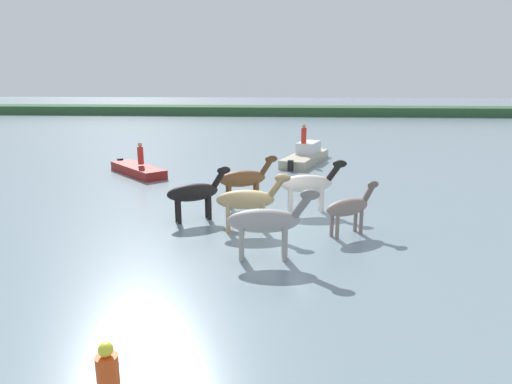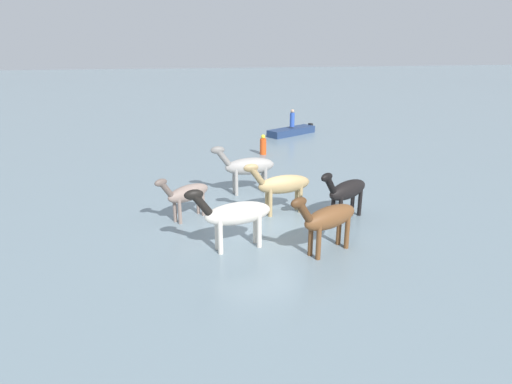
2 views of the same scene
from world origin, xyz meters
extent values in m
plane|color=gray|center=(0.00, 0.00, 0.00)|extent=(220.00, 220.00, 0.00)
ellipsoid|color=black|center=(-2.99, 0.51, 1.07)|extent=(1.96, 1.47, 0.65)
cylinder|color=black|center=(-2.57, 0.93, 0.54)|extent=(0.14, 0.14, 1.07)
cylinder|color=black|center=(-2.41, 0.66, 0.54)|extent=(0.14, 0.14, 1.07)
cylinder|color=black|center=(-3.57, 0.35, 0.54)|extent=(0.14, 0.14, 1.07)
cylinder|color=black|center=(-3.41, 0.08, 0.54)|extent=(0.14, 0.14, 1.07)
cylinder|color=black|center=(-2.10, 1.02, 1.49)|extent=(0.63, 0.49, 0.71)
ellipsoid|color=black|center=(-1.92, 1.12, 1.79)|extent=(0.57, 0.46, 0.29)
ellipsoid|color=silver|center=(1.19, 2.00, 1.13)|extent=(2.12, 0.91, 0.69)
cylinder|color=silver|center=(1.77, 2.25, 0.57)|extent=(0.15, 0.15, 1.13)
cylinder|color=silver|center=(1.82, 1.93, 0.57)|extent=(0.15, 0.15, 1.13)
cylinder|color=silver|center=(0.55, 2.07, 0.57)|extent=(0.15, 0.15, 1.13)
cylinder|color=silver|center=(0.60, 1.74, 0.57)|extent=(0.15, 0.15, 1.13)
cylinder|color=black|center=(2.26, 2.16, 1.58)|extent=(0.66, 0.33, 0.75)
ellipsoid|color=black|center=(2.48, 2.19, 1.89)|extent=(0.59, 0.32, 0.30)
ellipsoid|color=#9E9993|center=(-0.22, -2.99, 1.15)|extent=(2.13, 0.78, 0.70)
cylinder|color=#9E9993|center=(0.39, -2.78, 0.58)|extent=(0.15, 0.15, 1.15)
cylinder|color=#9E9993|center=(0.42, -3.11, 0.58)|extent=(0.15, 0.15, 1.15)
cylinder|color=#9E9993|center=(-0.86, -2.88, 0.58)|extent=(0.15, 0.15, 1.15)
cylinder|color=#9E9993|center=(-0.83, -3.21, 0.58)|extent=(0.15, 0.15, 1.15)
cylinder|color=slate|center=(0.89, -2.91, 1.61)|extent=(0.66, 0.29, 0.77)
ellipsoid|color=slate|center=(1.11, -2.89, 1.92)|extent=(0.59, 0.29, 0.31)
ellipsoid|color=tan|center=(-0.97, -0.49, 1.10)|extent=(2.06, 0.85, 0.67)
cylinder|color=tan|center=(-0.39, -0.25, 0.55)|extent=(0.15, 0.15, 1.10)
cylinder|color=tan|center=(-0.35, -0.57, 0.55)|extent=(0.15, 0.15, 1.10)
cylinder|color=tan|center=(-1.58, -0.41, 0.55)|extent=(0.15, 0.15, 1.10)
cylinder|color=tan|center=(-1.54, -0.74, 0.55)|extent=(0.15, 0.15, 1.10)
cylinder|color=olive|center=(0.09, -0.35, 1.54)|extent=(0.64, 0.31, 0.74)
ellipsoid|color=olive|center=(0.30, -0.32, 1.84)|extent=(0.57, 0.30, 0.29)
ellipsoid|color=gray|center=(2.46, -0.70, 0.96)|extent=(1.72, 1.41, 0.59)
cylinder|color=gray|center=(2.81, -0.29, 0.48)|extent=(0.13, 0.13, 0.96)
cylinder|color=gray|center=(2.97, -0.52, 0.48)|extent=(0.13, 0.13, 0.96)
cylinder|color=gray|center=(1.95, -0.88, 0.48)|extent=(0.13, 0.13, 0.96)
cylinder|color=gray|center=(2.11, -1.11, 0.48)|extent=(0.13, 0.13, 0.96)
cylinder|color=#63544C|center=(3.22, -0.18, 1.34)|extent=(0.55, 0.47, 0.64)
ellipsoid|color=#63544C|center=(3.37, -0.08, 1.60)|extent=(0.51, 0.44, 0.26)
ellipsoid|color=brown|center=(-1.40, 2.82, 1.11)|extent=(2.07, 1.37, 0.68)
cylinder|color=brown|center=(-0.92, 3.21, 0.55)|extent=(0.15, 0.15, 1.11)
cylinder|color=brown|center=(-0.78, 2.92, 0.55)|extent=(0.15, 0.15, 1.11)
cylinder|color=brown|center=(-2.01, 2.72, 0.55)|extent=(0.15, 0.15, 1.11)
cylinder|color=brown|center=(-1.88, 2.42, 0.55)|extent=(0.15, 0.15, 1.11)
cylinder|color=#50311A|center=(-0.43, 3.26, 1.55)|extent=(0.66, 0.47, 0.74)
ellipsoid|color=#50311A|center=(-0.24, 3.34, 1.85)|extent=(0.60, 0.44, 0.30)
cube|color=navy|center=(-5.58, -14.46, 0.16)|extent=(3.78, 2.72, 0.61)
cube|color=black|center=(-7.30, -15.41, 0.23)|extent=(0.35, 0.36, 0.66)
cylinder|color=#2D51B2|center=(-5.60, -14.43, 1.04)|extent=(0.32, 0.32, 0.95)
sphere|color=tan|center=(-5.60, -14.43, 1.63)|extent=(0.24, 0.24, 0.24)
cylinder|color=#E54C19|center=(-2.33, -9.36, 0.45)|extent=(0.36, 0.36, 0.90)
sphere|color=yellow|center=(-2.33, -9.36, 1.02)|extent=(0.24, 0.24, 0.24)
camera|label=1|loc=(0.46, -15.51, 5.14)|focal=32.14mm
camera|label=2|loc=(3.25, 13.58, 5.84)|focal=29.93mm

